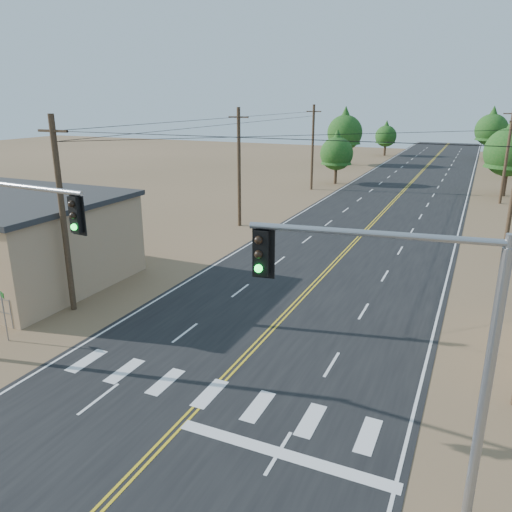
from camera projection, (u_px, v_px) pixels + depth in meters
The scene contains 12 objects.
road at pixel (352, 245), 37.98m from camera, with size 15.00×200.00×0.02m, color black.
utility_pole_left_near at pixel (63, 215), 24.91m from camera, with size 1.80×0.30×10.00m.
utility_pole_left_mid at pixel (239, 167), 42.29m from camera, with size 1.80×0.30×10.00m.
utility_pole_left_far at pixel (313, 147), 59.67m from camera, with size 1.80×0.30×10.00m.
utility_pole_right_far at pixel (507, 155), 51.43m from camera, with size 1.80×0.30×10.00m.
signal_mast_right at pixel (417, 330), 12.17m from camera, with size 6.06×1.24×7.84m.
street_sign at pixel (3, 308), 22.53m from camera, with size 0.68×0.29×2.44m.
tree_left_near at pixel (337, 150), 64.04m from camera, with size 4.23×4.23×7.05m.
tree_left_mid at pixel (345, 129), 82.15m from camera, with size 5.73×5.73×9.55m.
tree_left_far at pixel (386, 134), 95.89m from camera, with size 4.04×4.04×6.74m.
tree_right_near at pixel (510, 147), 55.48m from camera, with size 5.39×5.39×8.98m.
tree_right_far at pixel (492, 127), 89.74m from camera, with size 5.69×5.69×9.49m.
Camera 1 is at (8.34, -6.23, 10.69)m, focal length 35.00 mm.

